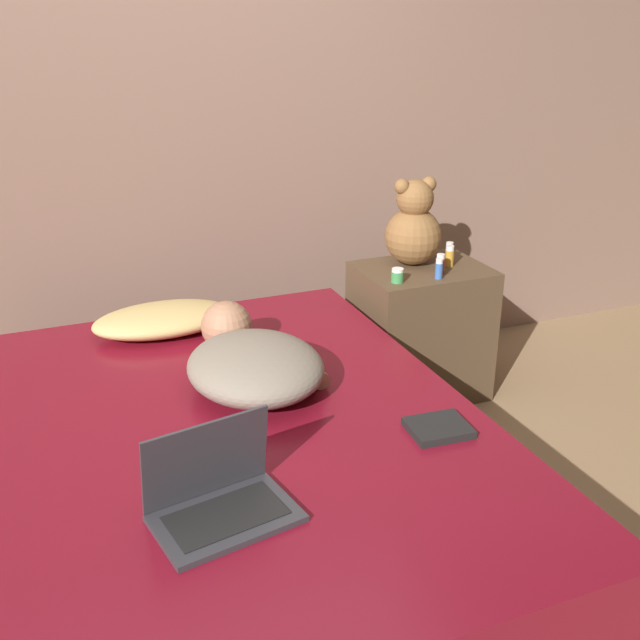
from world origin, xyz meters
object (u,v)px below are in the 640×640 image
at_px(person_lying, 252,360).
at_px(bottle_amber, 450,256).
at_px(teddy_bear, 414,227).
at_px(bottle_red, 440,264).
at_px(pillow, 163,319).
at_px(bottle_blue, 439,269).
at_px(bottle_clear, 449,252).
at_px(book, 438,428).
at_px(bottle_green, 397,275).
at_px(laptop, 218,495).

xyz_separation_m(person_lying, bottle_amber, (1.07, 0.53, 0.08)).
distance_m(teddy_bear, bottle_red, 0.21).
relative_size(pillow, bottle_blue, 6.24).
bearing_deg(bottle_clear, book, -122.32).
height_order(teddy_bear, bottle_amber, teddy_bear).
bearing_deg(person_lying, book, -51.35).
height_order(person_lying, bottle_red, bottle_red).
xyz_separation_m(bottle_blue, bottle_amber, (0.13, 0.13, 0.00)).
distance_m(bottle_blue, bottle_clear, 0.25).
distance_m(teddy_bear, bottle_clear, 0.21).
bearing_deg(bottle_green, bottle_red, 8.01).
distance_m(bottle_clear, bottle_green, 0.38).
xyz_separation_m(bottle_red, book, (-0.57, -0.97, -0.14)).
height_order(person_lying, bottle_amber, bottle_amber).
distance_m(teddy_bear, book, 1.27).
bearing_deg(bottle_green, bottle_blue, -8.03).
distance_m(pillow, person_lying, 0.57).
xyz_separation_m(teddy_bear, bottle_red, (0.05, -0.16, -0.13)).
xyz_separation_m(pillow, bottle_clear, (1.29, 0.04, 0.10)).
distance_m(person_lying, teddy_bear, 1.14).
bearing_deg(teddy_bear, book, -114.90).
bearing_deg(bottle_amber, laptop, -139.31).
relative_size(person_lying, bottle_clear, 7.81).
relative_size(bottle_clear, book, 0.47).
xyz_separation_m(pillow, bottle_red, (1.17, -0.08, 0.10)).
bearing_deg(bottle_red, book, -120.59).
bearing_deg(person_lying, bottle_blue, 22.53).
distance_m(pillow, laptop, 1.19).
bearing_deg(laptop, bottle_amber, 30.32).
bearing_deg(bottle_blue, book, -120.27).
bearing_deg(laptop, bottle_red, 30.45).
height_order(teddy_bear, bottle_blue, teddy_bear).
bearing_deg(laptop, bottle_blue, 29.87).
bearing_deg(bottle_amber, bottle_clear, 59.90).
height_order(teddy_bear, bottle_clear, teddy_bear).
xyz_separation_m(teddy_bear, bottle_green, (-0.17, -0.19, -0.14)).
xyz_separation_m(bottle_blue, bottle_clear, (0.16, 0.18, 0.00)).
xyz_separation_m(bottle_green, book, (-0.35, -0.93, -0.13)).
xyz_separation_m(teddy_bear, bottle_amber, (0.14, -0.09, -0.12)).
distance_m(person_lying, book, 0.66).
xyz_separation_m(laptop, bottle_red, (1.27, 1.10, 0.10)).
bearing_deg(pillow, bottle_blue, -7.07).
bearing_deg(person_lying, teddy_bear, 32.97).
xyz_separation_m(pillow, book, (0.60, -1.05, -0.04)).
distance_m(bottle_green, book, 1.01).
xyz_separation_m(laptop, bottle_blue, (1.23, 1.04, 0.10)).
bearing_deg(bottle_red, bottle_amber, 38.82).
distance_m(person_lying, bottle_blue, 1.03).
height_order(bottle_blue, bottle_green, bottle_blue).
relative_size(bottle_green, book, 0.32).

